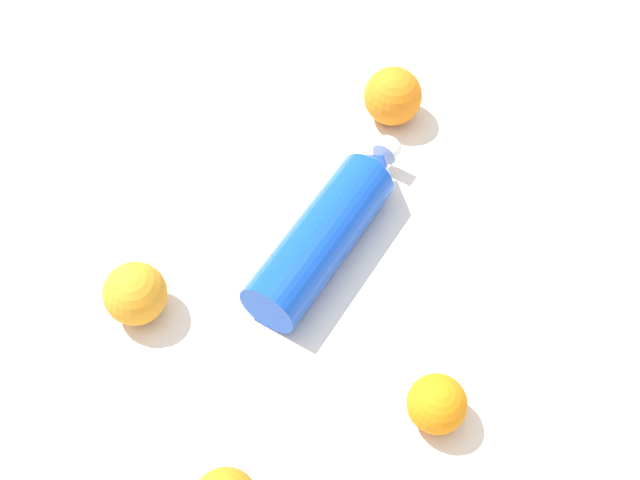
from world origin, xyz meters
The scene contains 6 objects.
ground_plane centered at (0.00, 0.00, 0.00)m, with size 2.40×2.40×0.00m, color silver.
water_bottle centered at (0.06, -0.05, 0.03)m, with size 0.27×0.15×0.07m.
orange_1 centered at (-0.12, -0.19, 0.03)m, with size 0.06×0.06×0.06m, color orange.
orange_2 centered at (0.28, -0.09, 0.04)m, with size 0.07×0.07×0.07m, color orange.
orange_3 centered at (-0.06, 0.14, 0.03)m, with size 0.07×0.07×0.07m, color orange.
folded_napkin centered at (-0.14, -0.35, 0.00)m, with size 0.12×0.17×0.01m, color #99BFD8.
Camera 1 is at (-0.47, -0.15, 0.80)m, focal length 46.60 mm.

